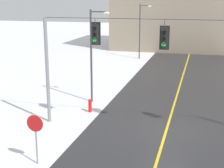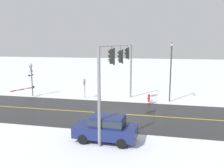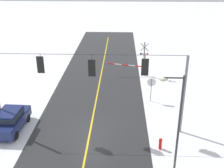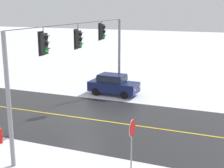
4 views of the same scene
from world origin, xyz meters
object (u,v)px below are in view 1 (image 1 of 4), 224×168
stop_sign (35,128)px  streetlamp_far (142,26)px  fire_hydrant (90,105)px  streetlamp_near (94,48)px

stop_sign → streetlamp_far: 28.22m
stop_sign → streetlamp_far: (-0.40, 28.13, 2.20)m
streetlamp_far → fire_hydrant: 20.96m
streetlamp_near → streetlamp_far: 18.43m
streetlamp_far → fire_hydrant: streetlamp_far is taller
streetlamp_far → fire_hydrant: (0.40, -20.67, -3.45)m
streetlamp_near → streetlamp_far: bearing=90.0°
stop_sign → streetlamp_far: streetlamp_far is taller
stop_sign → fire_hydrant: stop_sign is taller
fire_hydrant → streetlamp_far: bearing=91.1°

